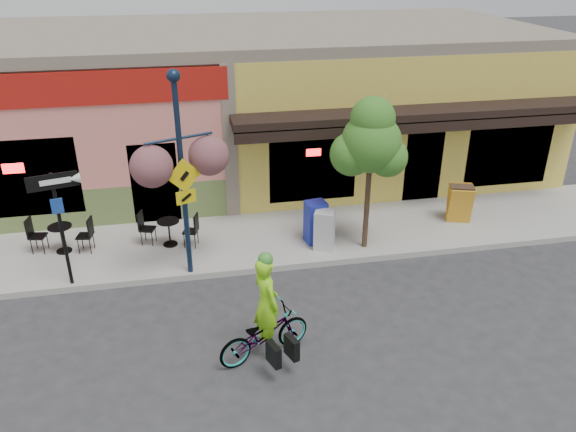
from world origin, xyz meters
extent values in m
plane|color=#2D2D30|center=(0.00, 0.00, 0.00)|extent=(90.00, 90.00, 0.00)
cube|color=#9E9B93|center=(0.00, 2.00, 0.07)|extent=(24.00, 3.00, 0.15)
cube|color=#A8A59E|center=(0.00, 0.55, 0.07)|extent=(24.00, 0.12, 0.15)
imported|color=maroon|center=(-1.05, -2.33, 0.47)|extent=(1.90, 1.21, 0.94)
imported|color=#8CEB18|center=(-1.00, -2.33, 0.90)|extent=(0.63, 0.76, 1.79)
camera|label=1|loc=(-2.20, -10.42, 6.81)|focal=35.00mm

